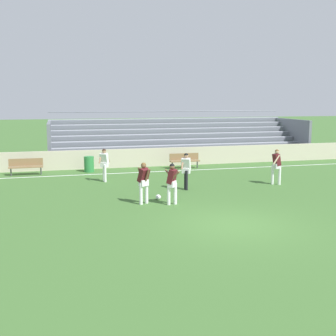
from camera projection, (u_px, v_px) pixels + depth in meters
ground_plane at (235, 225)px, 14.03m from camera, size 160.00×160.00×0.00m
field_line_sideline at (159, 171)px, 24.36m from camera, size 44.00×0.12×0.01m
sideline_wall at (151, 157)px, 26.17m from camera, size 48.00×0.16×1.13m
bleacher_stand at (179, 138)px, 30.00m from camera, size 17.87×5.27×3.21m
bench_far_left at (185, 159)px, 25.42m from camera, size 1.80×0.40×0.90m
bench_far_right at (26, 165)px, 23.16m from camera, size 1.80×0.40×0.90m
trash_bin at (89, 164)px, 24.20m from camera, size 0.56×0.56×0.89m
player_dark_overlapping at (172, 180)px, 16.58m from camera, size 0.50×0.71×1.63m
player_dark_challenging at (144, 179)px, 16.69m from camera, size 0.53×0.59×1.66m
player_dark_dropping_back at (277, 164)px, 20.51m from camera, size 0.57×0.44×1.72m
player_white_deep_cover at (186, 168)px, 19.35m from camera, size 0.60×0.49×1.69m
player_white_pressing_high at (104, 162)px, 21.27m from camera, size 0.62×0.49×1.66m
soccer_ball at (158, 197)px, 17.52m from camera, size 0.22×0.22×0.22m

